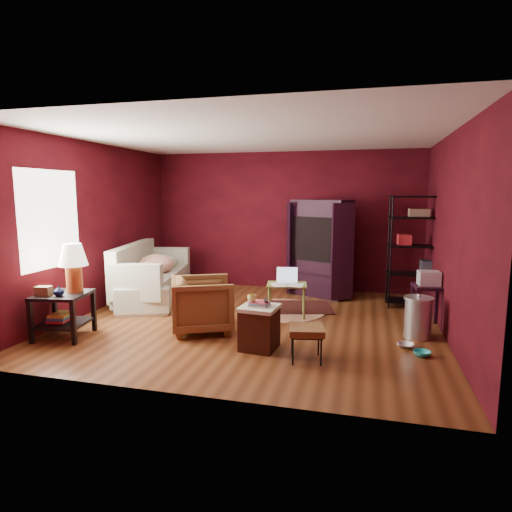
% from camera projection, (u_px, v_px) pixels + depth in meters
% --- Properties ---
extents(room, '(5.54, 5.04, 2.84)m').
position_uv_depth(room, '(250.00, 231.00, 6.40)').
color(room, brown).
rests_on(room, ground).
extents(sofa, '(1.40, 2.34, 0.88)m').
position_uv_depth(sofa, '(150.00, 277.00, 7.88)').
color(sofa, beige).
rests_on(sofa, ground).
extents(armchair, '(1.06, 1.08, 0.86)m').
position_uv_depth(armchair, '(203.00, 302.00, 6.13)').
color(armchair, black).
rests_on(armchair, ground).
extents(pet_bowl_steel, '(0.22, 0.11, 0.21)m').
position_uv_depth(pet_bowl_steel, '(406.00, 339.00, 5.50)').
color(pet_bowl_steel, silver).
rests_on(pet_bowl_steel, ground).
extents(pet_bowl_turquoise, '(0.22, 0.13, 0.21)m').
position_uv_depth(pet_bowl_turquoise, '(422.00, 348.00, 5.20)').
color(pet_bowl_turquoise, '#2AC6C5').
rests_on(pet_bowl_turquoise, ground).
extents(vase, '(0.17, 0.17, 0.14)m').
position_uv_depth(vase, '(59.00, 291.00, 5.66)').
color(vase, '#0B1438').
rests_on(vase, side_table).
extents(mug, '(0.13, 0.11, 0.11)m').
position_uv_depth(mug, '(252.00, 297.00, 5.36)').
color(mug, '#D4C968').
rests_on(mug, hamper).
extents(side_table, '(0.75, 0.75, 1.29)m').
position_uv_depth(side_table, '(68.00, 281.00, 5.85)').
color(side_table, black).
rests_on(side_table, ground).
extents(sofa_cushions, '(1.33, 2.41, 0.95)m').
position_uv_depth(sofa_cushions, '(150.00, 275.00, 7.89)').
color(sofa_cushions, beige).
rests_on(sofa_cushions, sofa).
extents(hamper, '(0.50, 0.50, 0.64)m').
position_uv_depth(hamper, '(259.00, 327.00, 5.42)').
color(hamper, '#421C0F').
rests_on(hamper, ground).
extents(footstool, '(0.48, 0.48, 0.41)m').
position_uv_depth(footstool, '(306.00, 331.00, 5.04)').
color(footstool, black).
rests_on(footstool, ground).
extents(rug_round, '(1.94, 1.94, 0.01)m').
position_uv_depth(rug_round, '(282.00, 310.00, 7.25)').
color(rug_round, beige).
rests_on(rug_round, ground).
extents(rug_oriental, '(1.51, 1.19, 0.01)m').
position_uv_depth(rug_oriental, '(292.00, 307.00, 7.40)').
color(rug_oriental, '#4E1915').
rests_on(rug_oriental, ground).
extents(laptop_desk, '(0.69, 0.58, 0.78)m').
position_uv_depth(laptop_desk, '(287.00, 287.00, 6.83)').
color(laptop_desk, olive).
rests_on(laptop_desk, ground).
extents(tv_armoire, '(1.34, 1.09, 1.85)m').
position_uv_depth(tv_armoire, '(320.00, 246.00, 8.20)').
color(tv_armoire, black).
rests_on(tv_armoire, ground).
extents(wire_shelving, '(0.97, 0.47, 1.93)m').
position_uv_depth(wire_shelving, '(418.00, 247.00, 7.31)').
color(wire_shelving, black).
rests_on(wire_shelving, ground).
extents(small_stand, '(0.47, 0.47, 0.84)m').
position_uv_depth(small_stand, '(428.00, 285.00, 6.27)').
color(small_stand, black).
rests_on(small_stand, ground).
extents(trash_can, '(0.46, 0.46, 0.61)m').
position_uv_depth(trash_can, '(418.00, 317.00, 5.85)').
color(trash_can, silver).
rests_on(trash_can, ground).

